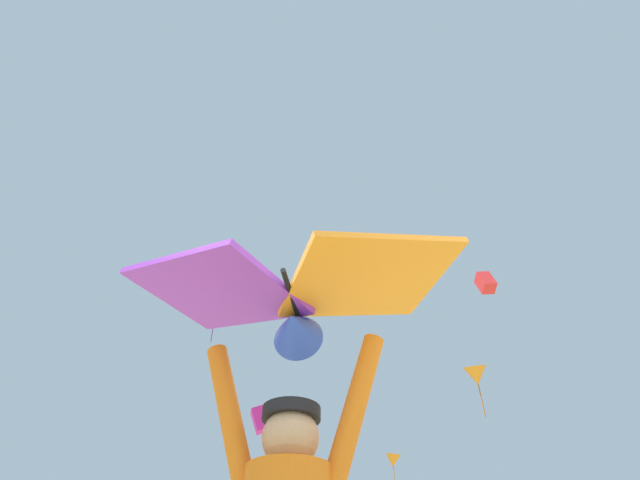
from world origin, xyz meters
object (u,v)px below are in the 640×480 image
Objects in this scene: distant_kite_magenta_far_center at (261,420)px; distant_kite_orange_low_right at (393,461)px; held_stunt_kite at (293,297)px; distant_kite_orange_high_left at (476,376)px; distant_kite_red_low_left at (485,283)px; distant_kite_purple_high_right at (216,312)px.

distant_kite_magenta_far_center is 0.58× the size of distant_kite_orange_low_right.
distant_kite_orange_high_left is (5.99, 23.90, 10.80)m from held_stunt_kite.
distant_kite_orange_low_right is at bearing 108.13° from distant_kite_red_low_left.
distant_kite_purple_high_right is 0.99× the size of distant_kite_orange_low_right.
distant_kite_magenta_far_center is (-5.65, 23.58, 8.76)m from held_stunt_kite.
distant_kite_red_low_left reaches higher than distant_kite_orange_low_right.
distant_kite_purple_high_right reaches higher than held_stunt_kite.
distant_kite_purple_high_right is 1.70× the size of distant_kite_magenta_far_center.
distant_kite_purple_high_right is 17.84m from distant_kite_orange_low_right.
distant_kite_magenta_far_center is (-12.16, 4.07, -5.01)m from distant_kite_red_low_left.
held_stunt_kite is 0.67× the size of distant_kite_purple_high_right.
distant_kite_orange_high_left is 2.05× the size of distant_kite_magenta_far_center.
distant_kite_purple_high_right is 14.41m from distant_kite_red_low_left.
distant_kite_red_low_left reaches higher than distant_kite_orange_high_left.
distant_kite_purple_high_right is 1.90× the size of distant_kite_red_low_left.
distant_kite_magenta_far_center is (2.22, 3.31, -4.76)m from distant_kite_purple_high_right.
distant_kite_orange_high_left reaches higher than distant_kite_orange_low_right.
distant_kite_orange_high_left is at bearing 1.60° from distant_kite_magenta_far_center.
distant_kite_orange_low_right is at bearing 58.44° from distant_kite_magenta_far_center.
distant_kite_orange_low_right is (1.42, 35.08, 9.97)m from held_stunt_kite.
held_stunt_kite is at bearing -92.31° from distant_kite_orange_low_right.
distant_kite_magenta_far_center is at bearing -178.40° from distant_kite_orange_high_left.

